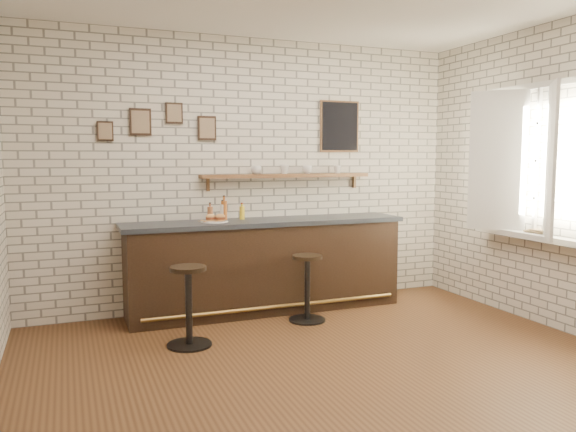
% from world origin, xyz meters
% --- Properties ---
extents(ground, '(5.00, 5.00, 0.00)m').
position_xyz_m(ground, '(0.00, 0.00, 0.00)').
color(ground, brown).
rests_on(ground, ground).
extents(bar_counter, '(3.10, 0.65, 1.01)m').
position_xyz_m(bar_counter, '(0.07, 1.70, 0.51)').
color(bar_counter, black).
rests_on(bar_counter, ground).
extents(sandwich_plate, '(0.28, 0.28, 0.01)m').
position_xyz_m(sandwich_plate, '(-0.50, 1.69, 1.02)').
color(sandwich_plate, white).
rests_on(sandwich_plate, bar_counter).
extents(ciabatta_sandwich, '(0.23, 0.16, 0.07)m').
position_xyz_m(ciabatta_sandwich, '(-0.49, 1.69, 1.06)').
color(ciabatta_sandwich, tan).
rests_on(ciabatta_sandwich, sandwich_plate).
extents(potato_chips, '(0.26, 0.19, 0.00)m').
position_xyz_m(potato_chips, '(-0.53, 1.69, 1.02)').
color(potato_chips, '#C28644').
rests_on(potato_chips, sandwich_plate).
extents(bitters_bottle_brown, '(0.06, 0.06, 0.20)m').
position_xyz_m(bitters_bottle_brown, '(-0.51, 1.83, 1.09)').
color(bitters_bottle_brown, brown).
rests_on(bitters_bottle_brown, bar_counter).
extents(bitters_bottle_white, '(0.06, 0.06, 0.22)m').
position_xyz_m(bitters_bottle_white, '(-0.38, 1.83, 1.10)').
color(bitters_bottle_white, beige).
rests_on(bitters_bottle_white, bar_counter).
extents(bitters_bottle_amber, '(0.06, 0.06, 0.27)m').
position_xyz_m(bitters_bottle_amber, '(-0.36, 1.83, 1.12)').
color(bitters_bottle_amber, '#AA561B').
rests_on(bitters_bottle_amber, bar_counter).
extents(condiment_bottle_yellow, '(0.06, 0.06, 0.18)m').
position_xyz_m(condiment_bottle_yellow, '(-0.16, 1.83, 1.09)').
color(condiment_bottle_yellow, yellow).
rests_on(condiment_bottle_yellow, bar_counter).
extents(bar_stool_left, '(0.40, 0.40, 0.73)m').
position_xyz_m(bar_stool_left, '(-0.96, 0.85, 0.39)').
color(bar_stool_left, black).
rests_on(bar_stool_left, ground).
extents(bar_stool_right, '(0.38, 0.38, 0.69)m').
position_xyz_m(bar_stool_right, '(0.33, 1.17, 0.37)').
color(bar_stool_right, black).
rests_on(bar_stool_right, ground).
extents(wall_shelf, '(2.00, 0.18, 0.18)m').
position_xyz_m(wall_shelf, '(0.40, 1.90, 1.48)').
color(wall_shelf, brown).
rests_on(wall_shelf, ground).
extents(shelf_cup_a, '(0.14, 0.14, 0.09)m').
position_xyz_m(shelf_cup_a, '(0.03, 1.90, 1.55)').
color(shelf_cup_a, white).
rests_on(shelf_cup_a, wall_shelf).
extents(shelf_cup_b, '(0.14, 0.14, 0.10)m').
position_xyz_m(shelf_cup_b, '(0.37, 1.90, 1.55)').
color(shelf_cup_b, white).
rests_on(shelf_cup_b, wall_shelf).
extents(shelf_cup_c, '(0.15, 0.15, 0.09)m').
position_xyz_m(shelf_cup_c, '(0.65, 1.90, 1.55)').
color(shelf_cup_c, white).
rests_on(shelf_cup_c, wall_shelf).
extents(shelf_cup_d, '(0.11, 0.11, 0.09)m').
position_xyz_m(shelf_cup_d, '(1.04, 1.90, 1.54)').
color(shelf_cup_d, white).
rests_on(shelf_cup_d, wall_shelf).
extents(back_wall_decor, '(2.96, 0.02, 0.56)m').
position_xyz_m(back_wall_decor, '(0.23, 1.98, 2.05)').
color(back_wall_decor, black).
rests_on(back_wall_decor, ground).
extents(window_sill, '(0.20, 1.35, 0.06)m').
position_xyz_m(window_sill, '(2.40, 0.30, 0.90)').
color(window_sill, white).
rests_on(window_sill, ground).
extents(casement_window, '(0.40, 1.30, 1.56)m').
position_xyz_m(casement_window, '(2.36, 0.30, 1.65)').
color(casement_window, white).
rests_on(casement_window, ground).
extents(book_lower, '(0.21, 0.27, 0.02)m').
position_xyz_m(book_lower, '(2.38, 0.21, 0.94)').
color(book_lower, tan).
rests_on(book_lower, window_sill).
extents(book_upper, '(0.15, 0.20, 0.02)m').
position_xyz_m(book_upper, '(2.38, 0.19, 0.96)').
color(book_upper, tan).
rests_on(book_upper, book_lower).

